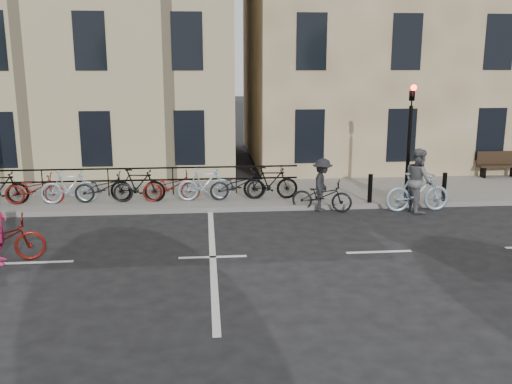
{
  "coord_description": "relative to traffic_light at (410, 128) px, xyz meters",
  "views": [
    {
      "loc": [
        -0.15,
        -12.72,
        4.53
      ],
      "look_at": [
        1.2,
        1.93,
        1.1
      ],
      "focal_mm": 40.0,
      "sensor_mm": 36.0,
      "label": 1
    }
  ],
  "objects": [
    {
      "name": "ground",
      "position": [
        -6.2,
        -4.34,
        -2.45
      ],
      "size": [
        120.0,
        120.0,
        0.0
      ],
      "primitive_type": "plane",
      "color": "black",
      "rests_on": "ground"
    },
    {
      "name": "cyclist_dark",
      "position": [
        -2.8,
        -0.44,
        -1.81
      ],
      "size": [
        1.94,
        1.19,
        1.63
      ],
      "rotation": [
        0.0,
        0.0,
        1.25
      ],
      "color": "black",
      "rests_on": "ground"
    },
    {
      "name": "traffic_light",
      "position": [
        0.0,
        0.0,
        0.0
      ],
      "size": [
        0.18,
        0.3,
        3.9
      ],
      "color": "black",
      "rests_on": "sidewalk"
    },
    {
      "name": "building_east",
      "position": [
        2.8,
        8.66,
        3.7
      ],
      "size": [
        14.0,
        10.0,
        12.0
      ],
      "primitive_type": "cube",
      "color": "#9B845D",
      "rests_on": "sidewalk"
    },
    {
      "name": "parked_bikes",
      "position": [
        -9.02,
        0.7,
        -1.81
      ],
      "size": [
        11.45,
        1.23,
        1.05
      ],
      "color": "black",
      "rests_on": "sidewalk"
    },
    {
      "name": "cyclist_grey",
      "position": [
        0.09,
        -0.74,
        -1.67
      ],
      "size": [
        2.03,
        0.98,
        1.94
      ],
      "rotation": [
        0.0,
        0.0,
        1.62
      ],
      "color": "#9AB7C9",
      "rests_on": "ground"
    },
    {
      "name": "bench",
      "position": [
        4.8,
        3.39,
        -1.78
      ],
      "size": [
        1.6,
        0.41,
        0.97
      ],
      "color": "black",
      "rests_on": "sidewalk"
    },
    {
      "name": "bollard_west",
      "position": [
        1.2,
        -0.09,
        -1.85
      ],
      "size": [
        0.14,
        0.14,
        0.9
      ],
      "primitive_type": "cylinder",
      "color": "black",
      "rests_on": "sidewalk"
    },
    {
      "name": "bollard_east",
      "position": [
        -1.2,
        -0.09,
        -1.85
      ],
      "size": [
        0.14,
        0.14,
        0.9
      ],
      "primitive_type": "cylinder",
      "color": "black",
      "rests_on": "sidewalk"
    },
    {
      "name": "sidewalk",
      "position": [
        -10.2,
        1.66,
        -2.38
      ],
      "size": [
        46.0,
        4.0,
        0.15
      ],
      "primitive_type": "cube",
      "color": "slate",
      "rests_on": "ground"
    }
  ]
}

